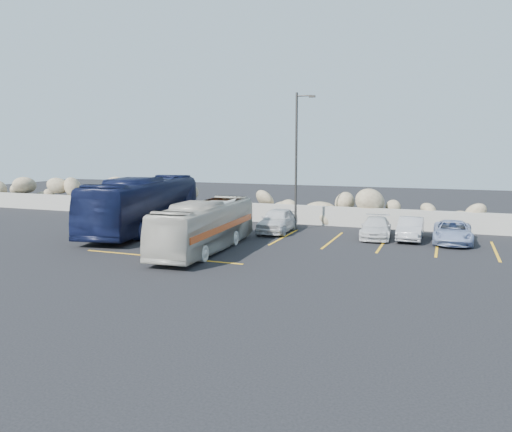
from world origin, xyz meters
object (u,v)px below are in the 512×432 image
(car_d, at_px, (453,232))
(tour_coach, at_px, (144,204))
(car_a, at_px, (277,220))
(car_b, at_px, (410,229))
(vintage_bus, at_px, (205,226))
(car_c, at_px, (376,228))
(lamppost, at_px, (297,157))

(car_d, bearing_deg, tour_coach, -172.44)
(car_a, xyz_separation_m, car_b, (7.36, 0.31, -0.11))
(car_a, bearing_deg, tour_coach, -164.76)
(vintage_bus, bearing_deg, car_b, 32.76)
(car_a, relative_size, car_c, 1.07)
(car_b, bearing_deg, car_c, -176.41)
(vintage_bus, xyz_separation_m, car_d, (10.97, 6.32, -0.62))
(vintage_bus, distance_m, car_a, 6.42)
(tour_coach, xyz_separation_m, car_d, (16.94, 2.45, -1.01))
(lamppost, xyz_separation_m, tour_coach, (-8.31, -3.46, -2.72))
(tour_coach, bearing_deg, car_c, 2.14)
(car_d, bearing_deg, vintage_bus, -150.72)
(tour_coach, height_order, car_a, tour_coach)
(tour_coach, height_order, car_b, tour_coach)
(tour_coach, relative_size, car_b, 3.19)
(tour_coach, bearing_deg, lamppost, 13.70)
(vintage_bus, bearing_deg, car_d, 26.37)
(car_d, bearing_deg, car_c, 177.92)
(car_b, xyz_separation_m, car_d, (2.09, -0.21, -0.02))
(car_a, relative_size, car_d, 1.00)
(lamppost, bearing_deg, car_c, -10.85)
(lamppost, distance_m, car_d, 9.46)
(car_b, distance_m, car_d, 2.10)
(lamppost, height_order, car_b, lamppost)
(car_a, bearing_deg, car_d, -1.59)
(car_d, bearing_deg, car_b, 173.54)
(car_a, distance_m, car_c, 5.57)
(tour_coach, bearing_deg, car_a, 8.54)
(car_a, xyz_separation_m, car_c, (5.57, 0.19, -0.14))
(vintage_bus, relative_size, car_b, 2.40)
(car_a, height_order, car_c, car_a)
(lamppost, xyz_separation_m, car_b, (6.55, -0.80, -3.71))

